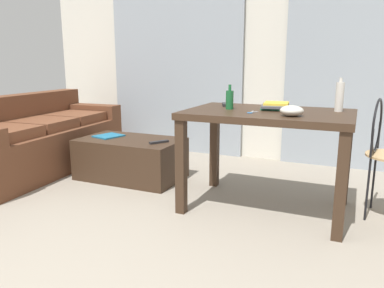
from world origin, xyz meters
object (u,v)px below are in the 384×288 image
at_px(tv_remote_primary, 159,142).
at_px(magazine, 109,136).
at_px(couch, 37,140).
at_px(craft_table, 268,126).
at_px(bottle_near, 230,99).
at_px(bottle_far, 340,97).
at_px(tv_remote_on_table, 225,105).
at_px(bowl, 292,111).
at_px(coffee_table, 131,159).
at_px(book_stack, 277,106).
at_px(scissors, 251,112).

xyz_separation_m(tv_remote_primary, magazine, (-0.60, 0.06, -0.00)).
xyz_separation_m(couch, tv_remote_primary, (1.42, 0.08, 0.09)).
bearing_deg(tv_remote_primary, craft_table, 21.69).
distance_m(bottle_near, magazine, 1.43).
relative_size(couch, bottle_far, 8.16).
bearing_deg(tv_remote_on_table, bowl, -54.99).
bearing_deg(coffee_table, craft_table, -9.63).
bearing_deg(tv_remote_primary, couch, -144.98).
xyz_separation_m(craft_table, bottle_far, (0.48, 0.18, 0.22)).
bearing_deg(book_stack, tv_remote_on_table, 174.09).
bearing_deg(bottle_near, couch, 176.97).
relative_size(craft_table, bowl, 7.65).
xyz_separation_m(craft_table, magazine, (-1.64, 0.25, -0.25)).
xyz_separation_m(bottle_near, book_stack, (0.33, 0.15, -0.05)).
bearing_deg(book_stack, tv_remote_primary, 177.57).
xyz_separation_m(bowl, tv_remote_primary, (-1.23, 0.38, -0.40)).
xyz_separation_m(coffee_table, tv_remote_on_table, (0.97, -0.05, 0.58)).
relative_size(couch, book_stack, 6.09).
xyz_separation_m(bottle_far, scissors, (-0.57, -0.32, -0.11)).
distance_m(couch, bottle_near, 2.21).
distance_m(couch, tv_remote_on_table, 2.10).
height_order(coffee_table, craft_table, craft_table).
relative_size(book_stack, tv_remote_primary, 1.74).
bearing_deg(scissors, bottle_far, 29.81).
distance_m(bottle_near, tv_remote_primary, 0.87).
distance_m(tv_remote_primary, magazine, 0.61).
distance_m(book_stack, tv_remote_primary, 1.13).
relative_size(scissors, magazine, 0.47).
xyz_separation_m(couch, scissors, (2.36, -0.25, 0.45)).
relative_size(coffee_table, scissors, 8.23).
bearing_deg(bowl, book_stack, 116.86).
distance_m(craft_table, magazine, 1.67).
height_order(bottle_far, tv_remote_primary, bottle_far).
height_order(bottle_near, bowl, bottle_near).
height_order(tv_remote_on_table, magazine, tv_remote_on_table).
distance_m(bottle_near, scissors, 0.26).
height_order(coffee_table, bottle_near, bottle_near).
distance_m(book_stack, scissors, 0.31).
height_order(craft_table, bottle_near, bottle_near).
bearing_deg(tv_remote_primary, bottle_near, 16.61).
distance_m(couch, bowl, 2.71).
relative_size(bowl, scissors, 1.33).
bearing_deg(bottle_near, bottle_far, 13.83).
relative_size(couch, tv_remote_primary, 10.60).
bearing_deg(scissors, bowl, -10.08).
bearing_deg(bottle_far, bowl, -126.26).
bearing_deg(bottle_far, coffee_table, 178.19).
height_order(scissors, magazine, scissors).
relative_size(bottle_near, magazine, 0.75).
bearing_deg(book_stack, bottle_far, 5.00).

